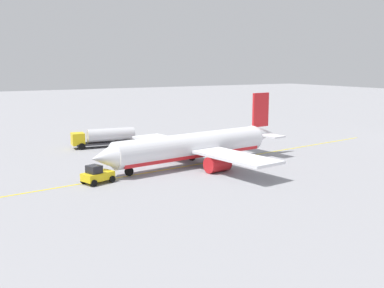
{
  "coord_description": "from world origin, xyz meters",
  "views": [
    {
      "loc": [
        31.43,
        53.66,
        13.84
      ],
      "look_at": [
        0.0,
        0.0,
        3.0
      ],
      "focal_mm": 42.9,
      "sensor_mm": 36.0,
      "label": 1
    }
  ],
  "objects_px": {
    "airplane": "(195,147)",
    "fuel_tanker": "(105,137)",
    "safety_cone_nose": "(98,173)",
    "pushback_tug": "(97,175)",
    "refueling_worker": "(141,144)"
  },
  "relations": [
    {
      "from": "airplane",
      "to": "fuel_tanker",
      "type": "xyz_separation_m",
      "value": [
        5.93,
        -19.83,
        -0.85
      ]
    },
    {
      "from": "fuel_tanker",
      "to": "safety_cone_nose",
      "type": "height_order",
      "value": "fuel_tanker"
    },
    {
      "from": "pushback_tug",
      "to": "refueling_worker",
      "type": "height_order",
      "value": "pushback_tug"
    },
    {
      "from": "refueling_worker",
      "to": "safety_cone_nose",
      "type": "relative_size",
      "value": 2.29
    },
    {
      "from": "fuel_tanker",
      "to": "refueling_worker",
      "type": "height_order",
      "value": "fuel_tanker"
    },
    {
      "from": "safety_cone_nose",
      "to": "airplane",
      "type": "bearing_deg",
      "value": 178.09
    },
    {
      "from": "airplane",
      "to": "refueling_worker",
      "type": "bearing_deg",
      "value": -83.94
    },
    {
      "from": "pushback_tug",
      "to": "refueling_worker",
      "type": "distance_m",
      "value": 22.19
    },
    {
      "from": "airplane",
      "to": "refueling_worker",
      "type": "xyz_separation_m",
      "value": [
        1.57,
        -14.82,
        -1.77
      ]
    },
    {
      "from": "fuel_tanker",
      "to": "refueling_worker",
      "type": "distance_m",
      "value": 6.71
    },
    {
      "from": "airplane",
      "to": "fuel_tanker",
      "type": "distance_m",
      "value": 20.72
    },
    {
      "from": "refueling_worker",
      "to": "safety_cone_nose",
      "type": "height_order",
      "value": "refueling_worker"
    },
    {
      "from": "fuel_tanker",
      "to": "safety_cone_nose",
      "type": "xyz_separation_m",
      "value": [
        7.91,
        19.37,
        -1.36
      ]
    },
    {
      "from": "safety_cone_nose",
      "to": "pushback_tug",
      "type": "bearing_deg",
      "value": 69.28
    },
    {
      "from": "safety_cone_nose",
      "to": "refueling_worker",
      "type": "bearing_deg",
      "value": -130.53
    }
  ]
}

